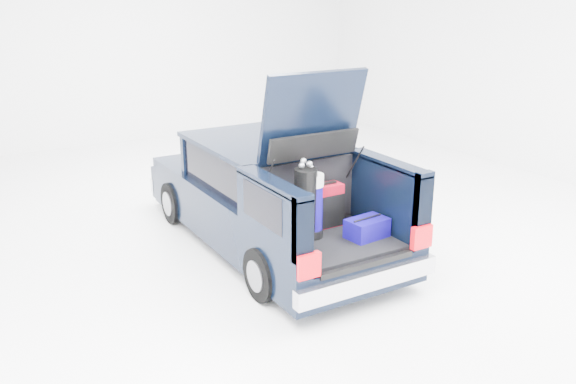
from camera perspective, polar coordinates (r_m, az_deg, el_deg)
ground at (r=8.39m, az=-1.74°, el=-4.89°), size 14.00×14.00×0.00m
car at (r=8.23m, az=-2.14°, el=-0.33°), size 1.87×4.65×2.47m
red_suitcase at (r=7.31m, az=3.79°, el=-1.24°), size 0.34×0.22×0.55m
black_golf_bag at (r=6.85m, az=1.63°, el=-1.12°), size 0.31×0.33×0.93m
blue_golf_bag at (r=6.92m, az=2.29°, el=-1.23°), size 0.31×0.31×0.85m
blue_duffel at (r=7.06m, az=7.40°, el=-3.35°), size 0.50×0.35×0.25m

